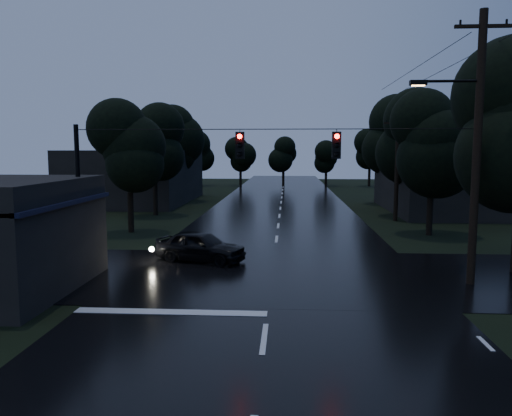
# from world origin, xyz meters

# --- Properties ---
(main_road) EXTENTS (12.00, 120.00, 0.02)m
(main_road) POSITION_xyz_m (0.00, 30.00, 0.00)
(main_road) COLOR black
(main_road) RESTS_ON ground
(cross_street) EXTENTS (60.00, 9.00, 0.02)m
(cross_street) POSITION_xyz_m (0.00, 12.00, 0.00)
(cross_street) COLOR black
(cross_street) RESTS_ON ground
(building_far_right) EXTENTS (10.00, 14.00, 4.40)m
(building_far_right) POSITION_xyz_m (14.00, 34.00, 2.20)
(building_far_right) COLOR black
(building_far_right) RESTS_ON ground
(building_far_left) EXTENTS (10.00, 16.00, 5.00)m
(building_far_left) POSITION_xyz_m (-14.00, 40.00, 2.50)
(building_far_left) COLOR black
(building_far_left) RESTS_ON ground
(utility_pole_main) EXTENTS (3.50, 0.30, 10.00)m
(utility_pole_main) POSITION_xyz_m (7.41, 11.00, 5.26)
(utility_pole_main) COLOR black
(utility_pole_main) RESTS_ON ground
(utility_pole_far) EXTENTS (2.00, 0.30, 7.50)m
(utility_pole_far) POSITION_xyz_m (8.30, 28.00, 3.88)
(utility_pole_far) COLOR black
(utility_pole_far) RESTS_ON ground
(anchor_pole_left) EXTENTS (0.18, 0.18, 6.00)m
(anchor_pole_left) POSITION_xyz_m (-7.50, 11.00, 3.00)
(anchor_pole_left) COLOR black
(anchor_pole_left) RESTS_ON ground
(span_signals) EXTENTS (15.00, 0.37, 1.12)m
(span_signals) POSITION_xyz_m (0.56, 10.99, 5.24)
(span_signals) COLOR black
(span_signals) RESTS_ON ground
(tree_left_a) EXTENTS (3.92, 3.92, 8.26)m
(tree_left_a) POSITION_xyz_m (-9.00, 22.00, 5.24)
(tree_left_a) COLOR black
(tree_left_a) RESTS_ON ground
(tree_left_b) EXTENTS (4.20, 4.20, 8.85)m
(tree_left_b) POSITION_xyz_m (-9.60, 30.00, 5.62)
(tree_left_b) COLOR black
(tree_left_b) RESTS_ON ground
(tree_left_c) EXTENTS (4.48, 4.48, 9.44)m
(tree_left_c) POSITION_xyz_m (-10.20, 40.00, 5.99)
(tree_left_c) COLOR black
(tree_left_c) RESTS_ON ground
(tree_right_a) EXTENTS (4.20, 4.20, 8.85)m
(tree_right_a) POSITION_xyz_m (9.00, 22.00, 5.62)
(tree_right_a) COLOR black
(tree_right_a) RESTS_ON ground
(tree_right_b) EXTENTS (4.48, 4.48, 9.44)m
(tree_right_b) POSITION_xyz_m (9.60, 30.00, 5.99)
(tree_right_b) COLOR black
(tree_right_b) RESTS_ON ground
(tree_right_c) EXTENTS (4.76, 4.76, 10.03)m
(tree_right_c) POSITION_xyz_m (10.20, 40.00, 6.37)
(tree_right_c) COLOR black
(tree_right_c) RESTS_ON ground
(car) EXTENTS (4.45, 2.88, 1.41)m
(car) POSITION_xyz_m (-3.31, 14.18, 0.71)
(car) COLOR black
(car) RESTS_ON ground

